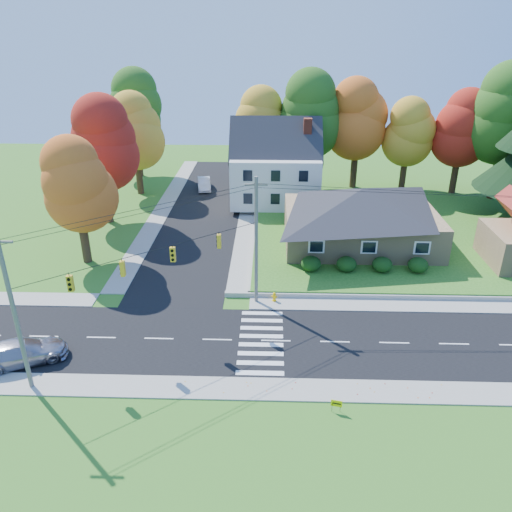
{
  "coord_description": "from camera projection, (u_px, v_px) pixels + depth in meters",
  "views": [
    {
      "loc": [
        -0.46,
        -28.28,
        19.58
      ],
      "look_at": [
        -1.6,
        8.0,
        2.62
      ],
      "focal_mm": 35.0,
      "sensor_mm": 36.0,
      "label": 1
    }
  ],
  "objects": [
    {
      "name": "tree_lot_5",
      "position": [
        508.0,
        115.0,
        55.96
      ],
      "size": [
        8.4,
        8.4,
        15.64
      ],
      "color": "#3F2A19",
      "rests_on": "lawn"
    },
    {
      "name": "silver_sedan",
      "position": [
        22.0,
        352.0,
        31.42
      ],
      "size": [
        5.83,
        4.25,
        1.57
      ],
      "primitive_type": "imported",
      "rotation": [
        0.0,
        0.0,
        2.0
      ],
      "color": "#9693A5",
      "rests_on": "road_main"
    },
    {
      "name": "tree_west_2",
      "position": [
        135.0,
        131.0,
        60.05
      ],
      "size": [
        6.72,
        6.72,
        12.51
      ],
      "color": "#3F2A19",
      "rests_on": "ground"
    },
    {
      "name": "tree_west_0",
      "position": [
        76.0,
        185.0,
        42.21
      ],
      "size": [
        6.16,
        6.16,
        11.47
      ],
      "color": "#3F2A19",
      "rests_on": "ground"
    },
    {
      "name": "tree_lot_3",
      "position": [
        408.0,
        132.0,
        60.07
      ],
      "size": [
        6.16,
        6.16,
        11.47
      ],
      "color": "#3F2A19",
      "rests_on": "lawn"
    },
    {
      "name": "ranch_house",
      "position": [
        361.0,
        215.0,
        46.76
      ],
      "size": [
        14.6,
        10.6,
        5.4
      ],
      "color": "tan",
      "rests_on": "lawn"
    },
    {
      "name": "tree_lot_4",
      "position": [
        462.0,
        129.0,
        58.72
      ],
      "size": [
        6.72,
        6.72,
        12.51
      ],
      "color": "#3F2A19",
      "rests_on": "lawn"
    },
    {
      "name": "hedge_row",
      "position": [
        364.0,
        264.0,
        42.07
      ],
      "size": [
        10.7,
        1.7,
        1.27
      ],
      "color": "#163A10",
      "rests_on": "lawn"
    },
    {
      "name": "fire_hydrant",
      "position": [
        274.0,
        297.0,
        38.52
      ],
      "size": [
        0.46,
        0.36,
        0.8
      ],
      "color": "#FFBD05",
      "rests_on": "ground"
    },
    {
      "name": "ground",
      "position": [
        276.0,
        341.0,
        33.89
      ],
      "size": [
        120.0,
        120.0,
        0.0
      ],
      "primitive_type": "plane",
      "color": "#3D7923"
    },
    {
      "name": "road_main",
      "position": [
        276.0,
        341.0,
        33.88
      ],
      "size": [
        90.0,
        8.0,
        0.02
      ],
      "primitive_type": "cube",
      "color": "black",
      "rests_on": "ground"
    },
    {
      "name": "road_cross",
      "position": [
        206.0,
        210.0,
        57.66
      ],
      "size": [
        8.0,
        44.0,
        0.02
      ],
      "primitive_type": "cube",
      "color": "black",
      "rests_on": "ground"
    },
    {
      "name": "tree_lot_2",
      "position": [
        358.0,
        120.0,
        60.59
      ],
      "size": [
        7.28,
        7.28,
        13.56
      ],
      "color": "#3F2A19",
      "rests_on": "lawn"
    },
    {
      "name": "tree_lot_1",
      "position": [
        309.0,
        115.0,
        59.58
      ],
      "size": [
        7.84,
        7.84,
        14.6
      ],
      "color": "#3F2A19",
      "rests_on": "lawn"
    },
    {
      "name": "sidewalk_south",
      "position": [
        276.0,
        389.0,
        29.34
      ],
      "size": [
        90.0,
        2.0,
        0.08
      ],
      "primitive_type": "cube",
      "color": "#9C9A90",
      "rests_on": "ground"
    },
    {
      "name": "lawn",
      "position": [
        398.0,
        226.0,
        52.43
      ],
      "size": [
        30.0,
        30.0,
        0.5
      ],
      "primitive_type": "cube",
      "color": "#3D7923",
      "rests_on": "ground"
    },
    {
      "name": "yard_sign",
      "position": [
        336.0,
        404.0,
        27.49
      ],
      "size": [
        0.62,
        0.17,
        0.78
      ],
      "color": "black",
      "rests_on": "ground"
    },
    {
      "name": "tree_west_1",
      "position": [
        100.0,
        144.0,
        50.74
      ],
      "size": [
        7.28,
        7.28,
        13.56
      ],
      "color": "#3F2A19",
      "rests_on": "ground"
    },
    {
      "name": "sidewalk_north",
      "position": [
        276.0,
        303.0,
        38.4
      ],
      "size": [
        90.0,
        2.0,
        0.08
      ],
      "primitive_type": "cube",
      "color": "#9C9A90",
      "rests_on": "ground"
    },
    {
      "name": "white_car",
      "position": [
        204.0,
        184.0,
        64.49
      ],
      "size": [
        2.28,
        4.67,
        1.47
      ],
      "primitive_type": "imported",
      "rotation": [
        0.0,
        0.0,
        0.17
      ],
      "color": "silver",
      "rests_on": "road_cross"
    },
    {
      "name": "colonial_house",
      "position": [
        276.0,
        167.0,
        57.3
      ],
      "size": [
        10.4,
        8.4,
        9.6
      ],
      "color": "silver",
      "rests_on": "lawn"
    },
    {
      "name": "tree_lot_0",
      "position": [
        259.0,
        125.0,
        61.21
      ],
      "size": [
        6.72,
        6.72,
        12.51
      ],
      "color": "#3F2A19",
      "rests_on": "lawn"
    },
    {
      "name": "tree_west_3",
      "position": [
        134.0,
        109.0,
        66.79
      ],
      "size": [
        7.84,
        7.84,
        14.6
      ],
      "color": "#3F2A19",
      "rests_on": "ground"
    },
    {
      "name": "traffic_infrastructure",
      "position": [
        275.0,
        264.0,
        32.94
      ],
      "size": [
        38.1,
        10.66,
        10.0
      ],
      "color": "#666059",
      "rests_on": "ground"
    }
  ]
}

